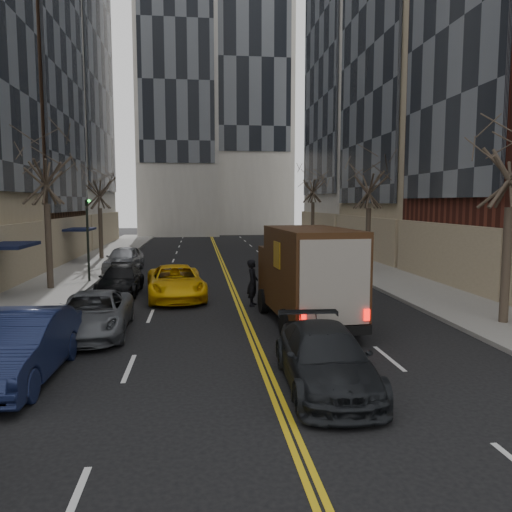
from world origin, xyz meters
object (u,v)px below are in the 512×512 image
at_px(ups_truck, 307,276).
at_px(pedestrian, 253,283).
at_px(observer_sedan, 325,358).
at_px(taxi, 176,282).

bearing_deg(ups_truck, pedestrian, 110.71).
relative_size(observer_sedan, taxi, 0.92).
bearing_deg(observer_sedan, ups_truck, 83.77).
distance_m(taxi, pedestrian, 3.77).
bearing_deg(pedestrian, observer_sedan, -164.34).
bearing_deg(observer_sedan, pedestrian, 96.13).
xyz_separation_m(ups_truck, taxi, (-4.77, 5.30, -0.98)).
height_order(ups_truck, observer_sedan, ups_truck).
bearing_deg(taxi, ups_truck, -53.87).
height_order(ups_truck, pedestrian, ups_truck).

